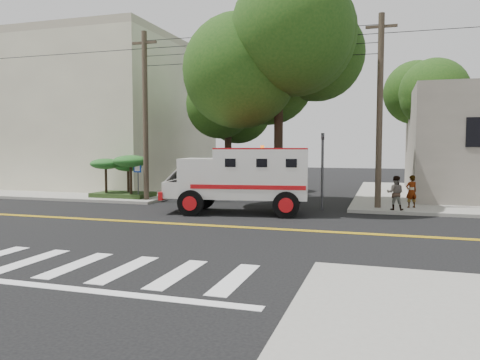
% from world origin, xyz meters
% --- Properties ---
extents(ground, '(100.00, 100.00, 0.00)m').
position_xyz_m(ground, '(0.00, 0.00, 0.00)').
color(ground, black).
rests_on(ground, ground).
extents(sidewalk_nw, '(17.00, 17.00, 0.15)m').
position_xyz_m(sidewalk_nw, '(-13.50, 13.50, 0.07)').
color(sidewalk_nw, gray).
rests_on(sidewalk_nw, ground).
extents(building_left, '(16.00, 14.00, 10.00)m').
position_xyz_m(building_left, '(-15.50, 15.00, 5.15)').
color(building_left, '#BBB59A').
rests_on(building_left, sidewalk_nw).
extents(utility_pole_left, '(0.28, 0.28, 9.00)m').
position_xyz_m(utility_pole_left, '(-5.60, 6.00, 4.50)').
color(utility_pole_left, '#382D23').
rests_on(utility_pole_left, ground).
extents(utility_pole_right, '(0.28, 0.28, 9.00)m').
position_xyz_m(utility_pole_right, '(6.30, 6.20, 4.50)').
color(utility_pole_right, '#382D23').
rests_on(utility_pole_right, ground).
extents(tree_main, '(6.08, 5.70, 9.85)m').
position_xyz_m(tree_main, '(1.94, 6.21, 7.20)').
color(tree_main, black).
rests_on(tree_main, ground).
extents(tree_left, '(4.48, 4.20, 7.70)m').
position_xyz_m(tree_left, '(-2.68, 11.79, 5.73)').
color(tree_left, black).
rests_on(tree_left, ground).
extents(tree_right, '(4.80, 4.50, 8.20)m').
position_xyz_m(tree_right, '(8.84, 15.77, 6.09)').
color(tree_right, black).
rests_on(tree_right, ground).
extents(traffic_signal, '(0.15, 0.18, 3.60)m').
position_xyz_m(traffic_signal, '(3.80, 5.60, 2.23)').
color(traffic_signal, '#3F3F42').
rests_on(traffic_signal, ground).
extents(accessibility_sign, '(0.45, 0.10, 2.02)m').
position_xyz_m(accessibility_sign, '(-6.20, 6.17, 1.37)').
color(accessibility_sign, '#3F3F42').
rests_on(accessibility_sign, ground).
extents(palm_planter, '(3.52, 2.63, 2.36)m').
position_xyz_m(palm_planter, '(-7.44, 6.62, 1.65)').
color(palm_planter, '#1E3314').
rests_on(palm_planter, sidewalk_nw).
extents(armored_truck, '(6.68, 3.35, 2.92)m').
position_xyz_m(armored_truck, '(0.60, 3.50, 1.66)').
color(armored_truck, silver).
rests_on(armored_truck, ground).
extents(pedestrian_a, '(0.65, 0.58, 1.51)m').
position_xyz_m(pedestrian_a, '(7.78, 6.59, 0.90)').
color(pedestrian_a, gray).
rests_on(pedestrian_a, sidewalk_ne).
extents(pedestrian_b, '(0.79, 0.64, 1.53)m').
position_xyz_m(pedestrian_b, '(7.05, 5.50, 0.91)').
color(pedestrian_b, gray).
rests_on(pedestrian_b, sidewalk_ne).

